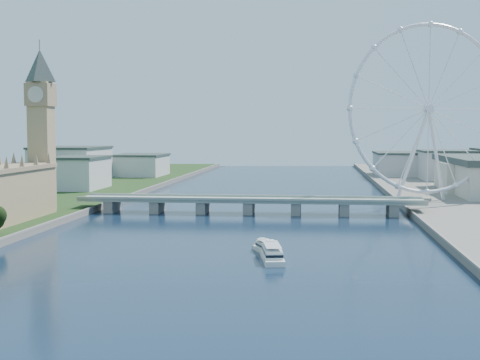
# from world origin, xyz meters

# --- Properties ---
(big_ben) EXTENTS (20.02, 20.02, 110.00)m
(big_ben) POSITION_xyz_m (-128.00, 278.00, 66.57)
(big_ben) COLOR tan
(big_ben) RESTS_ON ground
(westminster_bridge) EXTENTS (220.00, 22.00, 9.50)m
(westminster_bridge) POSITION_xyz_m (0.00, 300.00, 6.63)
(westminster_bridge) COLOR gray
(westminster_bridge) RESTS_ON ground
(london_eye) EXTENTS (113.60, 39.12, 124.30)m
(london_eye) POSITION_xyz_m (119.98, 355.08, 67.52)
(london_eye) COLOR silver
(london_eye) RESTS_ON ground
(city_skyline) EXTENTS (505.00, 280.00, 32.00)m
(city_skyline) POSITION_xyz_m (39.22, 560.08, 16.96)
(city_skyline) COLOR beige
(city_skyline) RESTS_ON ground
(tour_boat_near) EXTENTS (16.19, 26.80, 5.76)m
(tour_boat_near) POSITION_xyz_m (21.53, 162.21, 0.00)
(tour_boat_near) COLOR silver
(tour_boat_near) RESTS_ON ground
(tour_boat_far) EXTENTS (13.10, 32.89, 7.09)m
(tour_boat_far) POSITION_xyz_m (24.37, 147.02, 0.00)
(tour_boat_far) COLOR silver
(tour_boat_far) RESTS_ON ground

